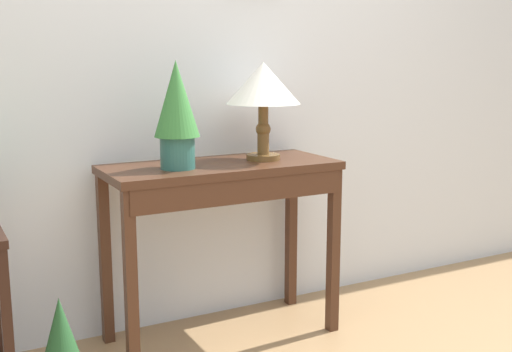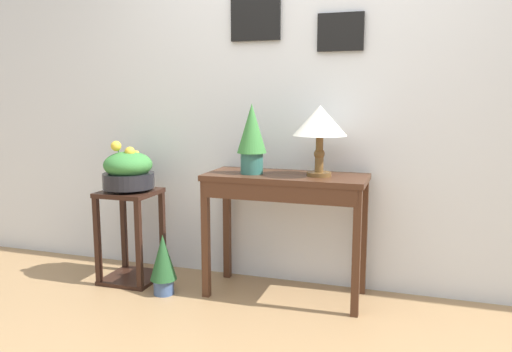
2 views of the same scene
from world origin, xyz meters
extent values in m
cube|color=silver|center=(0.00, 1.49, 1.40)|extent=(9.00, 0.10, 2.80)
cube|color=black|center=(-0.37, 1.42, 1.78)|extent=(0.34, 0.02, 0.28)
cube|color=#B55FA1|center=(-0.37, 1.42, 1.78)|extent=(0.27, 0.01, 0.22)
cube|color=black|center=(0.19, 1.42, 1.67)|extent=(0.29, 0.02, 0.23)
cube|color=gray|center=(0.19, 1.42, 1.67)|extent=(0.23, 0.01, 0.19)
cube|color=#472819|center=(-0.09, 1.18, 0.78)|extent=(1.01, 0.43, 0.03)
cube|color=#472819|center=(-0.09, 0.99, 0.71)|extent=(0.94, 0.03, 0.10)
cube|color=#472819|center=(-0.56, 1.00, 0.38)|extent=(0.04, 0.04, 0.76)
cube|color=#472819|center=(0.38, 1.00, 0.38)|extent=(0.05, 0.04, 0.76)
cube|color=#472819|center=(-0.56, 1.37, 0.38)|extent=(0.04, 0.04, 0.76)
cube|color=#472819|center=(0.38, 1.37, 0.38)|extent=(0.05, 0.04, 0.76)
cylinder|color=brown|center=(0.12, 1.18, 0.81)|extent=(0.15, 0.15, 0.02)
cylinder|color=brown|center=(0.12, 1.18, 0.87)|extent=(0.05, 0.05, 0.11)
sphere|color=brown|center=(0.12, 1.18, 0.93)|extent=(0.07, 0.07, 0.07)
cylinder|color=brown|center=(0.12, 1.18, 0.99)|extent=(0.05, 0.05, 0.11)
cone|color=white|center=(0.12, 1.18, 1.13)|extent=(0.33, 0.33, 0.18)
cylinder|color=#2D665B|center=(-0.30, 1.15, 0.86)|extent=(0.14, 0.14, 0.13)
cone|color=#387A38|center=(-0.30, 1.15, 1.08)|extent=(0.18, 0.18, 0.31)
cube|color=black|center=(-1.17, 1.11, 0.62)|extent=(0.36, 0.36, 0.03)
cube|color=black|center=(-1.17, 1.11, 0.01)|extent=(0.36, 0.36, 0.03)
cube|color=black|center=(-1.33, 0.95, 0.32)|extent=(0.04, 0.03, 0.58)
cube|color=black|center=(-1.01, 0.95, 0.32)|extent=(0.04, 0.03, 0.58)
cube|color=black|center=(-1.33, 1.27, 0.32)|extent=(0.04, 0.04, 0.58)
cube|color=black|center=(-1.01, 1.27, 0.32)|extent=(0.04, 0.04, 0.58)
cylinder|color=black|center=(-1.17, 1.11, 0.65)|extent=(0.16, 0.16, 0.02)
cylinder|color=black|center=(-1.17, 1.11, 0.71)|extent=(0.35, 0.35, 0.10)
ellipsoid|color=#387A38|center=(-1.17, 1.11, 0.82)|extent=(0.33, 0.33, 0.18)
cylinder|color=#387A38|center=(-1.15, 1.13, 0.83)|extent=(0.05, 0.05, 0.13)
sphere|color=gold|center=(-1.13, 1.15, 0.89)|extent=(0.04, 0.04, 0.04)
cylinder|color=#387A38|center=(-1.16, 1.10, 0.83)|extent=(0.04, 0.03, 0.15)
sphere|color=gold|center=(-1.14, 1.09, 0.91)|extent=(0.07, 0.07, 0.07)
cylinder|color=#387A38|center=(-1.20, 1.09, 0.85)|extent=(0.07, 0.06, 0.19)
sphere|color=gold|center=(-1.23, 1.06, 0.95)|extent=(0.07, 0.07, 0.07)
cylinder|color=#3D5684|center=(-0.84, 0.95, 0.05)|extent=(0.13, 0.13, 0.10)
cone|color=#235128|center=(-0.84, 0.95, 0.25)|extent=(0.17, 0.17, 0.30)
camera|label=1|loc=(-1.23, -1.27, 1.24)|focal=44.79mm
camera|label=2|loc=(0.70, -1.80, 1.28)|focal=35.10mm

